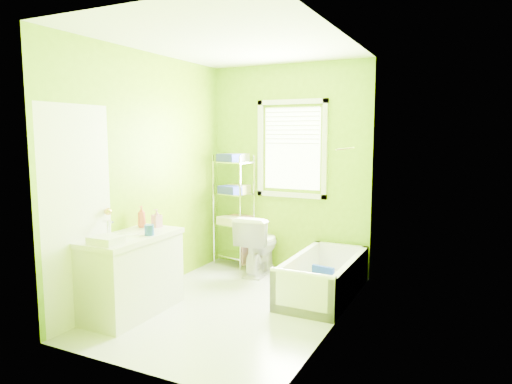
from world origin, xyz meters
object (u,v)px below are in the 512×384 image
at_px(toilet, 258,244).
at_px(wire_shelf_unit, 235,198).
at_px(vanity, 131,272).
at_px(bathtub, 323,283).

xyz_separation_m(toilet, wire_shelf_unit, (-0.43, 0.18, 0.53)).
relative_size(toilet, vanity, 0.72).
bearing_deg(wire_shelf_unit, bathtub, -23.62).
height_order(bathtub, vanity, vanity).
xyz_separation_m(toilet, vanity, (-0.54, -1.71, 0.04)).
height_order(bathtub, wire_shelf_unit, wire_shelf_unit).
bearing_deg(bathtub, wire_shelf_unit, 156.38).
height_order(toilet, vanity, vanity).
bearing_deg(vanity, wire_shelf_unit, 86.74).
distance_m(vanity, wire_shelf_unit, 1.95).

